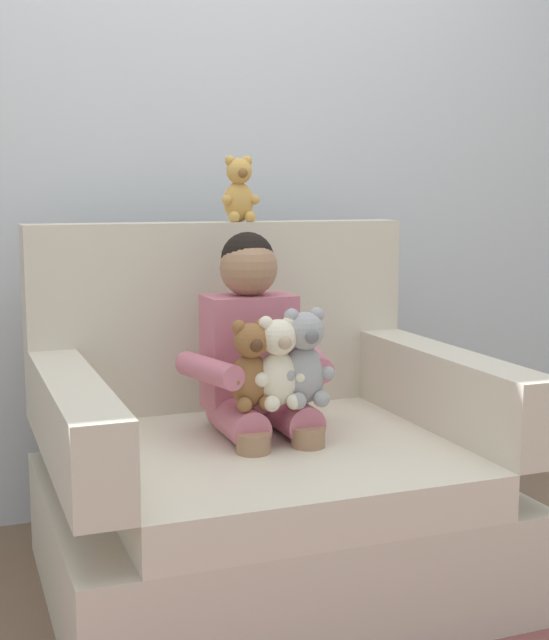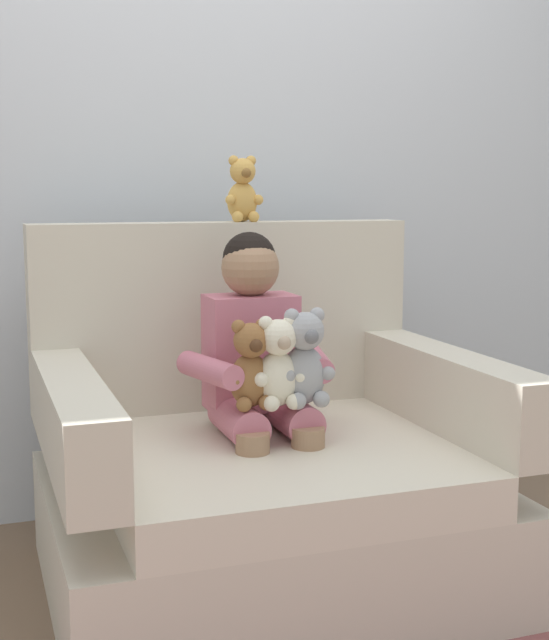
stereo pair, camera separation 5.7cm
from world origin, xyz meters
name	(u,v)px [view 2 (the right image)]	position (x,y,z in m)	size (l,w,h in m)	color
ground_plane	(269,585)	(0.00, 0.00, 0.00)	(8.00, 8.00, 0.00)	brown
back_wall	(195,143)	(0.00, 0.80, 1.30)	(6.00, 0.10, 2.60)	silver
armchair	(263,475)	(0.00, 0.05, 0.32)	(1.23, 1.03, 1.03)	beige
seated_child	(258,361)	(0.00, 0.09, 0.65)	(0.45, 0.39, 0.82)	#C66B7F
plush_grey	(305,360)	(0.09, -0.06, 0.67)	(0.16, 0.13, 0.27)	#9E9EA3
plush_brown	(251,367)	(-0.07, -0.04, 0.66)	(0.15, 0.12, 0.25)	brown
plush_cream	(278,365)	(0.01, -0.06, 0.66)	(0.15, 0.12, 0.26)	silver
plush_honey_on_backrest	(243,191)	(0.06, 0.44, 1.13)	(0.13, 0.10, 0.21)	gold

